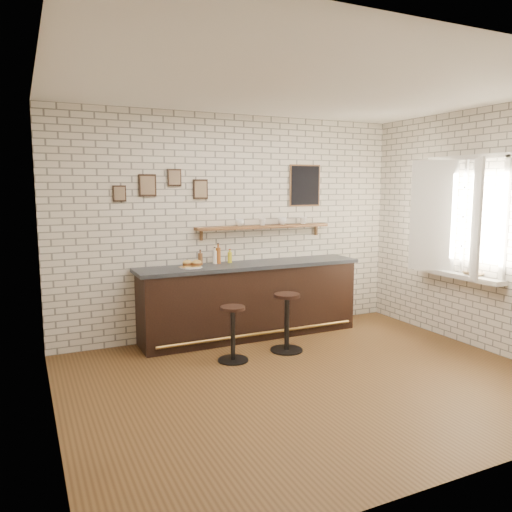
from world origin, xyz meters
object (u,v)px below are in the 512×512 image
object	(u,v)px
shelf_cup_b	(262,222)
shelf_cup_c	(282,221)
sandwich_plate	(191,267)
bitters_bottle_brown	(200,259)
book_lower	(469,275)
book_upper	(470,273)
bar_stool_left	(233,332)
bitters_bottle_amber	(218,255)
bar_stool_right	(287,320)
shelf_cup_a	(240,223)
bar_counter	(250,300)
ciabatta_sandwich	(192,263)
bitters_bottle_white	(215,257)
condiment_bottle_yellow	(230,257)
shelf_cup_d	(303,220)

from	to	relation	value
shelf_cup_b	shelf_cup_c	world-z (taller)	shelf_cup_c
sandwich_plate	bitters_bottle_brown	distance (m)	0.26
book_lower	book_upper	xyz separation A→B (m)	(0.00, -0.01, 0.02)
bar_stool_left	bitters_bottle_amber	bearing A→B (deg)	78.32
bar_stool_right	shelf_cup_a	xyz separation A→B (m)	(-0.21, 0.96, 1.16)
shelf_cup_a	book_upper	size ratio (longest dim) A/B	0.50
bar_counter	bitters_bottle_brown	distance (m)	0.89
ciabatta_sandwich	shelf_cup_b	bearing A→B (deg)	10.61
bar_stool_left	bitters_bottle_brown	bearing A→B (deg)	93.01
sandwich_plate	shelf_cup_a	distance (m)	0.96
bitters_bottle_amber	bar_stool_left	world-z (taller)	bitters_bottle_amber
bitters_bottle_white	bar_stool_right	bearing A→B (deg)	-57.41
condiment_bottle_yellow	bar_stool_right	size ratio (longest dim) A/B	0.26
sandwich_plate	bar_stool_right	size ratio (longest dim) A/B	0.39
bitters_bottle_brown	bitters_bottle_white	world-z (taller)	bitters_bottle_white
bar_stool_left	shelf_cup_c	xyz separation A→B (m)	(1.19, 1.01, 1.20)
ciabatta_sandwich	condiment_bottle_yellow	size ratio (longest dim) A/B	1.35
sandwich_plate	bitters_bottle_white	bearing A→B (deg)	24.03
bitters_bottle_white	bitters_bottle_amber	size ratio (longest dim) A/B	0.82
sandwich_plate	shelf_cup_c	world-z (taller)	shelf_cup_c
book_lower	book_upper	bearing A→B (deg)	-83.03
condiment_bottle_yellow	shelf_cup_b	size ratio (longest dim) A/B	1.91
bitters_bottle_white	bitters_bottle_amber	world-z (taller)	bitters_bottle_amber
bar_counter	book_lower	xyz separation A→B (m)	(2.28, -1.61, 0.43)
bar_stool_left	sandwich_plate	bearing A→B (deg)	106.33
condiment_bottle_yellow	shelf_cup_c	size ratio (longest dim) A/B	1.44
bar_counter	shelf_cup_c	bearing A→B (deg)	18.76
condiment_bottle_yellow	book_lower	bearing A→B (deg)	-35.19
shelf_cup_a	book_lower	size ratio (longest dim) A/B	0.59
bitters_bottle_brown	book_upper	xyz separation A→B (m)	(2.93, -1.79, -0.13)
bitters_bottle_white	book_lower	xyz separation A→B (m)	(2.73, -1.77, -0.16)
bitters_bottle_white	condiment_bottle_yellow	distance (m)	0.22
ciabatta_sandwich	shelf_cup_d	bearing A→B (deg)	6.69
shelf_cup_d	ciabatta_sandwich	bearing A→B (deg)	165.52
bar_counter	bitters_bottle_white	size ratio (longest dim) A/B	13.66
book_upper	bitters_bottle_white	bearing A→B (deg)	147.25
shelf_cup_a	shelf_cup_c	distance (m)	0.66
bitters_bottle_brown	book_lower	bearing A→B (deg)	-31.14
bitters_bottle_white	book_lower	size ratio (longest dim) A/B	1.11
bitters_bottle_brown	book_lower	world-z (taller)	bitters_bottle_brown
bitters_bottle_amber	shelf_cup_c	world-z (taller)	shelf_cup_c
bar_stool_right	sandwich_plate	bearing A→B (deg)	142.31
bitters_bottle_amber	bitters_bottle_brown	bearing A→B (deg)	180.00
bitters_bottle_amber	book_lower	world-z (taller)	bitters_bottle_amber
condiment_bottle_yellow	book_upper	size ratio (longest dim) A/B	0.78
bitters_bottle_white	bar_stool_left	distance (m)	1.24
bar_stool_left	book_upper	xyz separation A→B (m)	(2.88, -0.81, 0.61)
bar_stool_left	shelf_cup_d	size ratio (longest dim) A/B	6.27
bitters_bottle_brown	book_upper	distance (m)	3.44
book_upper	condiment_bottle_yellow	bearing A→B (deg)	145.04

